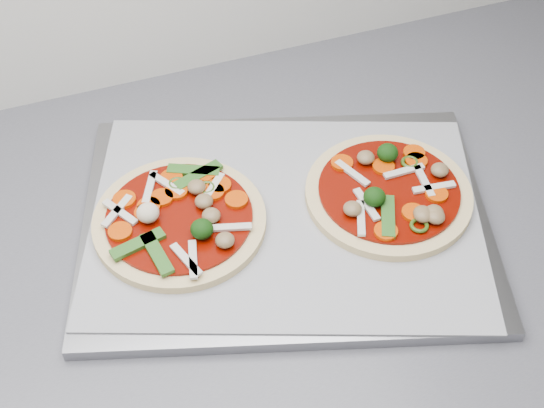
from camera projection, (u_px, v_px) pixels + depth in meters
name	position (u px, v px, depth m)	size (l,w,h in m)	color
baking_tray	(285.00, 220.00, 0.82)	(0.44, 0.32, 0.01)	gray
parchment	(286.00, 215.00, 0.82)	(0.42, 0.30, 0.00)	#98989D
pizza_left	(180.00, 218.00, 0.80)	(0.23, 0.23, 0.03)	#CBB67F
pizza_right	(390.00, 192.00, 0.83)	(0.21, 0.21, 0.03)	#CBB67F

